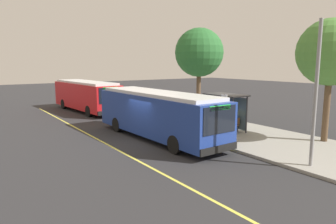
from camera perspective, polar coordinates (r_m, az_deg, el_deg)
ground_plane at (r=19.00m, az=-4.42°, el=-5.33°), size 120.00×120.00×0.00m
sidewalk_curb at (r=22.50m, az=8.95°, el=-2.95°), size 44.00×6.40×0.15m
lane_stripe_center at (r=18.04m, az=-10.51°, el=-6.22°), size 36.00×0.14×0.01m
transit_bus_main at (r=19.24m, az=-1.98°, el=-0.21°), size 10.84×2.95×2.95m
transit_bus_second at (r=31.30m, az=-14.85°, el=3.06°), size 10.30×3.29×2.95m
bus_shelter at (r=21.44m, az=10.51°, el=1.41°), size 2.90×1.60×2.48m
waiting_bench at (r=21.46m, az=11.13°, el=-2.08°), size 1.60×0.48×0.95m
route_sign_post at (r=18.05m, az=10.27°, el=0.14°), size 0.44×0.08×2.80m
street_tree_near_shelter at (r=25.94m, az=5.76°, el=10.81°), size 3.98×3.98×7.40m
street_tree_upstreet at (r=20.01m, az=27.83°, el=9.65°), size 3.80×3.80×7.05m
utility_pole at (r=14.84m, az=25.57°, el=2.93°), size 0.16×0.16×6.40m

